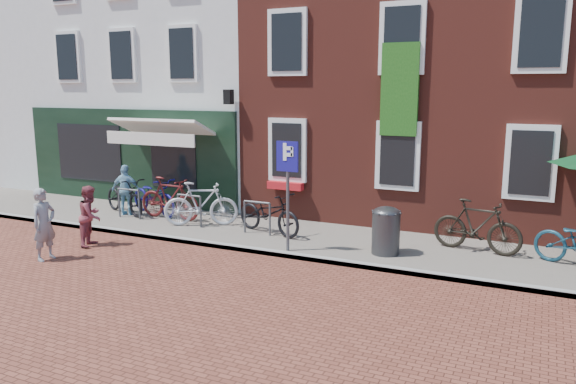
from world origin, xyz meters
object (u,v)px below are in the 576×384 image
at_px(bicycle_1, 170,198).
at_px(woman, 44,224).
at_px(parking_sign, 288,176).
at_px(bicycle_2, 154,196).
at_px(bicycle_0, 125,196).
at_px(cafe_person, 126,190).
at_px(bicycle_4, 269,213).
at_px(boy, 91,216).
at_px(bicycle_3, 201,204).
at_px(bicycle_5, 477,226).
at_px(litter_bin, 386,228).

bearing_deg(bicycle_1, woman, 175.41).
bearing_deg(parking_sign, bicycle_2, 161.61).
bearing_deg(bicycle_0, bicycle_1, -68.75).
relative_size(cafe_person, bicycle_4, 0.72).
bearing_deg(bicycle_0, bicycle_4, -71.34).
relative_size(woman, boy, 1.10).
xyz_separation_m(boy, bicycle_4, (3.46, 2.38, -0.09)).
relative_size(bicycle_2, bicycle_3, 1.03).
xyz_separation_m(cafe_person, bicycle_0, (-0.15, 0.10, -0.19)).
relative_size(bicycle_0, bicycle_1, 1.03).
height_order(boy, bicycle_4, boy).
height_order(parking_sign, boy, parking_sign).
bearing_deg(bicycle_4, bicycle_1, 103.58).
relative_size(boy, bicycle_0, 0.72).
distance_m(bicycle_1, bicycle_5, 7.98).
distance_m(woman, bicycle_4, 5.08).
bearing_deg(woman, cafe_person, 16.33).
distance_m(woman, bicycle_5, 9.35).
bearing_deg(litter_bin, bicycle_4, 171.92).
bearing_deg(woman, bicycle_5, -62.51).
relative_size(cafe_person, bicycle_5, 0.74).
xyz_separation_m(parking_sign, bicycle_3, (-3.00, 1.09, -1.10)).
distance_m(parking_sign, bicycle_4, 1.92).
bearing_deg(bicycle_5, parking_sign, 123.62).
relative_size(bicycle_0, bicycle_3, 1.03).
bearing_deg(bicycle_0, boy, -132.92).
distance_m(litter_bin, bicycle_2, 7.04).
bearing_deg(bicycle_4, litter_bin, -80.74).
bearing_deg(bicycle_3, boy, 119.70).
bearing_deg(parking_sign, bicycle_4, 132.35).
bearing_deg(cafe_person, boy, 98.97).
bearing_deg(bicycle_0, bicycle_3, -74.12).
bearing_deg(litter_bin, boy, -163.39).
height_order(parking_sign, cafe_person, parking_sign).
height_order(litter_bin, bicycle_3, bicycle_3).
xyz_separation_m(boy, bicycle_3, (1.50, 2.33, -0.03)).
bearing_deg(woman, bicycle_1, -4.81).
relative_size(woman, bicycle_5, 0.81).
bearing_deg(bicycle_0, bicycle_5, -66.80).
height_order(woman, cafe_person, woman).
height_order(parking_sign, bicycle_4, parking_sign).
xyz_separation_m(litter_bin, woman, (-6.59, -3.20, 0.11)).
distance_m(boy, bicycle_1, 2.60).
height_order(woman, bicycle_5, woman).
bearing_deg(parking_sign, bicycle_3, 160.05).
xyz_separation_m(litter_bin, bicycle_3, (-5.02, 0.38, 0.01)).
bearing_deg(boy, litter_bin, -93.23).
distance_m(litter_bin, parking_sign, 2.40).
bearing_deg(parking_sign, litter_bin, 19.23).
height_order(boy, cafe_person, cafe_person).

